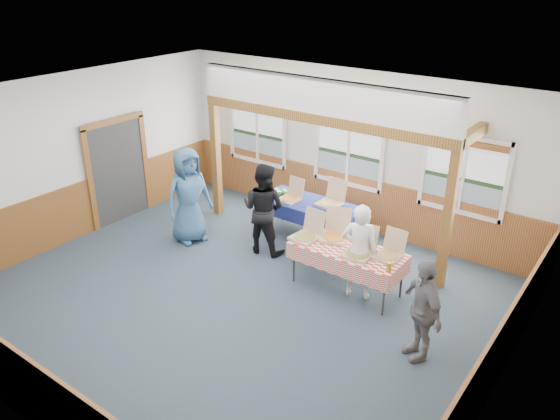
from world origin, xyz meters
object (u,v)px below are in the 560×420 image
object	(u,v)px
person_grey	(422,309)
woman_white	(359,252)
man_blue	(188,195)
table_right	(347,252)
table_left	(310,205)
woman_black	(264,209)

from	to	relation	value
person_grey	woman_white	bearing A→B (deg)	-170.66
man_blue	table_right	bearing A→B (deg)	-70.75
table_right	man_blue	size ratio (longest dim) A/B	1.06
woman_white	table_left	bearing A→B (deg)	-56.08
table_right	man_blue	bearing A→B (deg)	170.02
table_left	man_blue	size ratio (longest dim) A/B	1.16
table_left	woman_black	bearing A→B (deg)	-137.88
table_left	woman_black	size ratio (longest dim) A/B	1.26
table_left	man_blue	world-z (taller)	man_blue
table_right	woman_white	size ratio (longest dim) A/B	1.23
woman_white	person_grey	world-z (taller)	woman_white
table_left	woman_black	distance (m)	1.04
table_right	person_grey	size ratio (longest dim) A/B	1.32
woman_black	man_blue	size ratio (longest dim) A/B	0.92
table_right	man_blue	world-z (taller)	man_blue
table_right	man_blue	distance (m)	3.37
table_left	woman_white	world-z (taller)	woman_white
table_right	table_left	bearing A→B (deg)	127.59
table_left	table_right	bearing A→B (deg)	-62.92
woman_white	table_right	bearing A→B (deg)	-35.45
woman_black	person_grey	xyz separation A→B (m)	(3.57, -1.13, -0.11)
person_grey	table_left	bearing A→B (deg)	-173.75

